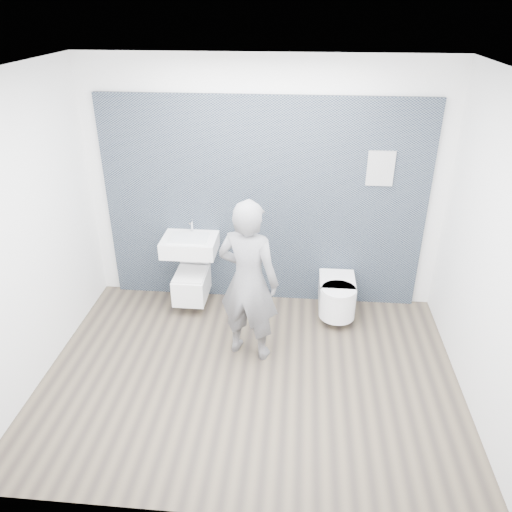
# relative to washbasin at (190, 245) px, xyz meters

# --- Properties ---
(ground) EXTENTS (4.00, 4.00, 0.00)m
(ground) POSITION_rel_washbasin_xyz_m (0.81, -1.21, -0.79)
(ground) COLOR brown
(ground) RESTS_ON ground
(room_shell) EXTENTS (4.00, 4.00, 4.00)m
(room_shell) POSITION_rel_washbasin_xyz_m (0.81, -1.21, 0.95)
(room_shell) COLOR white
(room_shell) RESTS_ON ground
(tile_wall) EXTENTS (3.60, 0.06, 2.40)m
(tile_wall) POSITION_rel_washbasin_xyz_m (0.81, 0.26, -0.79)
(tile_wall) COLOR black
(tile_wall) RESTS_ON ground
(washbasin) EXTENTS (0.61, 0.46, 0.46)m
(washbasin) POSITION_rel_washbasin_xyz_m (0.00, 0.00, 0.00)
(washbasin) COLOR white
(washbasin) RESTS_ON ground
(toilet_square) EXTENTS (0.37, 0.53, 0.67)m
(toilet_square) POSITION_rel_washbasin_xyz_m (-0.00, -0.03, -0.49)
(toilet_square) COLOR white
(toilet_square) RESTS_ON ground
(toilet_rounded) EXTENTS (0.40, 0.68, 0.36)m
(toilet_rounded) POSITION_rel_washbasin_xyz_m (1.69, -0.11, -0.52)
(toilet_rounded) COLOR white
(toilet_rounded) RESTS_ON ground
(info_placard) EXTENTS (0.28, 0.03, 0.38)m
(info_placard) POSITION_rel_washbasin_xyz_m (2.05, 0.21, -0.79)
(info_placard) COLOR silver
(info_placard) RESTS_ON ground
(visitor) EXTENTS (0.70, 0.56, 1.69)m
(visitor) POSITION_rel_washbasin_xyz_m (0.76, -0.85, 0.05)
(visitor) COLOR slate
(visitor) RESTS_ON ground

